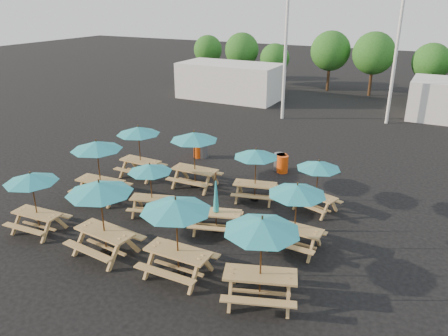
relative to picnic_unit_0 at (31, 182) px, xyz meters
The scene contains 27 objects.
ground 6.47m from the picnic_unit_0, 46.26° to the left, with size 120.00×120.00×0.00m, color black.
picnic_unit_0 is the anchor object (origin of this frame).
picnic_unit_1 3.09m from the picnic_unit_0, 87.94° to the left, with size 2.18×2.18×2.51m.
picnic_unit_2 5.76m from the picnic_unit_0, 89.23° to the left, with size 1.97×1.97×2.40m.
picnic_unit_3 3.10m from the picnic_unit_0, ahead, with size 2.24×2.24×2.54m.
picnic_unit_4 4.04m from the picnic_unit_0, 46.85° to the left, with size 2.08×2.08×2.04m.
picnic_unit_5 6.57m from the picnic_unit_0, 63.85° to the left, with size 2.09×2.09×2.50m.
picnic_unit_6 5.80m from the picnic_unit_0, ahead, with size 2.05×2.05×2.52m.
picnic_unit_7 6.33m from the picnic_unit_0, 27.83° to the left, with size 2.12×1.97×2.24m.
picnic_unit_8 8.20m from the picnic_unit_0, 45.61° to the left, with size 2.15×2.15×2.19m.
picnic_unit_9 8.39m from the picnic_unit_0, ahead, with size 2.60×2.60×2.52m.
picnic_unit_10 8.90m from the picnic_unit_0, 20.19° to the left, with size 1.92×1.92×2.31m.
picnic_unit_11 10.20m from the picnic_unit_0, 36.47° to the left, with size 2.10×2.10×2.07m.
waste_bin_0 9.39m from the picnic_unit_0, 83.07° to the left, with size 0.52×0.52×0.83m, color #E2480D.
waste_bin_1 9.50m from the picnic_unit_0, 81.86° to the left, with size 0.52×0.52×0.83m, color gray.
waste_bin_2 10.98m from the picnic_unit_0, 59.97° to the left, with size 0.52×0.52×0.83m, color gray.
waste_bin_3 11.01m from the picnic_unit_0, 59.26° to the left, with size 0.52×0.52×0.83m, color #E2480D.
waste_bin_4 10.93m from the picnic_unit_0, 58.29° to the left, with size 0.52×0.52×0.83m, color #E2480D.
mast_0 19.05m from the picnic_unit_0, 82.99° to the left, with size 0.20×0.20×12.00m, color silver.
mast_1 22.64m from the picnic_unit_0, 66.80° to the left, with size 0.20×0.20×12.00m, color silver.
event_tent_0 22.78m from the picnic_unit_0, 99.42° to the left, with size 8.00×4.00×2.80m, color silver.
tree_0 31.30m from the picnic_unit_0, 108.26° to the left, with size 2.80×2.80×4.24m.
tree_1 28.92m from the picnic_unit_0, 100.92° to the left, with size 3.11×3.11×4.72m.
tree_2 28.21m from the picnic_unit_0, 94.31° to the left, with size 2.59×2.59×3.93m.
tree_3 29.33m from the picnic_unit_0, 85.07° to the left, with size 3.36×3.36×5.09m.
tree_4 29.42m from the picnic_unit_0, 77.87° to the left, with size 3.41×3.41×5.17m.
tree_5 30.99m from the picnic_unit_0, 70.19° to the left, with size 2.94×2.94×4.45m.
Camera 1 is at (7.77, -13.52, 7.78)m, focal length 35.00 mm.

